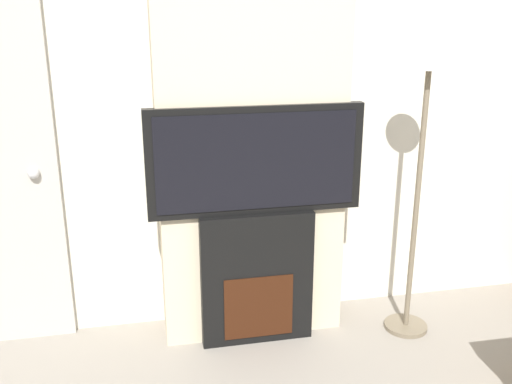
% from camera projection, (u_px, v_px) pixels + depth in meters
% --- Properties ---
extents(wall_back, '(6.00, 0.06, 2.70)m').
position_uv_depth(wall_back, '(244.00, 91.00, 3.14)').
color(wall_back, silver).
rests_on(wall_back, ground_plane).
extents(chimney_breast, '(1.00, 0.29, 2.70)m').
position_uv_depth(chimney_breast, '(250.00, 96.00, 2.98)').
color(chimney_breast, beige).
rests_on(chimney_breast, ground_plane).
extents(fireplace, '(0.62, 0.15, 0.75)m').
position_uv_depth(fireplace, '(256.00, 277.00, 3.14)').
color(fireplace, black).
rests_on(fireplace, ground_plane).
extents(television, '(1.13, 0.07, 0.57)m').
position_uv_depth(television, '(256.00, 161.00, 2.93)').
color(television, black).
rests_on(television, fireplace).
extents(floor_lamp, '(0.25, 0.25, 1.59)m').
position_uv_depth(floor_lamp, '(422.00, 143.00, 3.00)').
color(floor_lamp, '#726651').
rests_on(floor_lamp, ground_plane).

